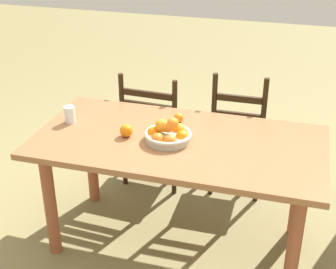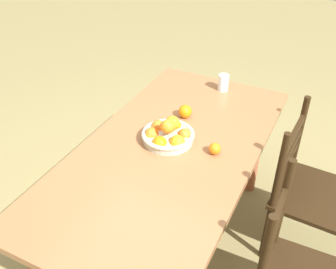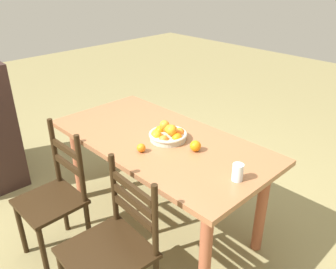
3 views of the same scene
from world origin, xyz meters
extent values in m
plane|color=olive|center=(0.00, 0.00, 0.00)|extent=(12.00, 12.00, 0.00)
cube|color=#97613C|center=(0.00, 0.00, 0.73)|extent=(1.69, 0.86, 0.04)
cylinder|color=#9C5236|center=(-0.72, -0.30, 0.36)|extent=(0.08, 0.08, 0.72)
cylinder|color=#9C5236|center=(-0.72, 0.30, 0.36)|extent=(0.08, 0.08, 0.72)
cube|color=black|center=(-0.36, 0.75, 0.42)|extent=(0.48, 0.48, 0.03)
cylinder|color=black|center=(-0.17, 0.54, 0.20)|extent=(0.04, 0.04, 0.41)
cylinder|color=black|center=(-0.57, 0.56, 0.20)|extent=(0.04, 0.04, 0.41)
cylinder|color=black|center=(-0.17, 0.54, 0.67)|extent=(0.04, 0.04, 0.47)
cylinder|color=black|center=(-0.57, 0.56, 0.67)|extent=(0.04, 0.04, 0.47)
cube|color=black|center=(-0.37, 0.55, 0.60)|extent=(0.36, 0.05, 0.04)
cube|color=black|center=(-0.37, 0.55, 0.69)|extent=(0.36, 0.05, 0.04)
cube|color=black|center=(-0.37, 0.55, 0.78)|extent=(0.36, 0.05, 0.04)
cylinder|color=black|center=(0.43, 0.61, 0.71)|extent=(0.04, 0.04, 0.49)
cylinder|color=black|center=(0.09, 0.60, 0.71)|extent=(0.04, 0.04, 0.49)
cube|color=black|center=(0.26, 0.61, 0.67)|extent=(0.30, 0.03, 0.04)
cube|color=black|center=(0.26, 0.61, 0.79)|extent=(0.30, 0.03, 0.04)
cylinder|color=beige|center=(-0.05, -0.03, 0.77)|extent=(0.26, 0.26, 0.04)
torus|color=beige|center=(-0.05, -0.03, 0.80)|extent=(0.28, 0.28, 0.02)
sphere|color=orange|center=(0.03, -0.04, 0.79)|extent=(0.08, 0.08, 0.08)
sphere|color=orange|center=(-0.01, 0.04, 0.79)|extent=(0.08, 0.08, 0.08)
sphere|color=orange|center=(-0.09, 0.04, 0.79)|extent=(0.07, 0.07, 0.07)
sphere|color=orange|center=(-0.14, -0.04, 0.79)|extent=(0.08, 0.08, 0.08)
sphere|color=orange|center=(-0.09, -0.11, 0.79)|extent=(0.08, 0.08, 0.08)
sphere|color=orange|center=(-0.02, -0.11, 0.79)|extent=(0.08, 0.08, 0.08)
sphere|color=orange|center=(-0.03, -0.02, 0.86)|extent=(0.07, 0.07, 0.07)
sphere|color=orange|center=(-0.05, -0.03, 0.84)|extent=(0.07, 0.07, 0.07)
sphere|color=orange|center=(-0.08, -0.03, 0.84)|extent=(0.07, 0.07, 0.07)
sphere|color=orange|center=(-0.09, -0.03, 0.84)|extent=(0.08, 0.08, 0.08)
sphere|color=orange|center=(-0.06, 0.22, 0.78)|extent=(0.06, 0.06, 0.06)
sphere|color=orange|center=(-0.30, -0.05, 0.79)|extent=(0.08, 0.08, 0.08)
cylinder|color=silver|center=(-0.71, 0.03, 0.81)|extent=(0.07, 0.07, 0.11)
camera|label=1|loc=(0.63, -2.41, 2.06)|focal=51.69mm
camera|label=2|loc=(1.40, 0.69, 1.93)|focal=40.90mm
camera|label=3|loc=(-1.65, 1.51, 1.90)|focal=36.91mm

